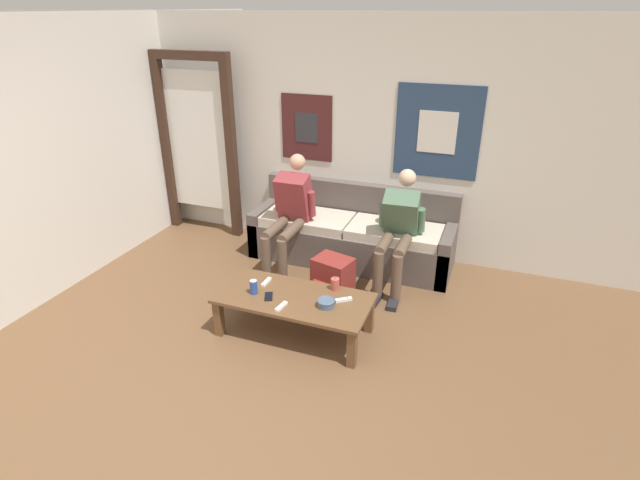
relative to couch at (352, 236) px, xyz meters
The scene contains 15 objects.
ground_plane 2.68m from the couch, 94.04° to the right, with size 18.00×18.00×0.00m, color brown.
wall_back 1.07m from the couch, 117.07° to the left, with size 10.00×0.07×2.55m.
door_frame 2.19m from the couch, behind, with size 1.00×0.10×2.15m.
couch is the anchor object (origin of this frame).
coffee_table 1.52m from the couch, 91.60° to the right, with size 1.31×0.62×0.36m.
person_seated_adult 0.78m from the couch, 145.92° to the right, with size 0.47×0.92×1.20m.
person_seated_teen 0.75m from the couch, 30.52° to the right, with size 0.47×0.93×1.13m.
backpack 0.81m from the couch, 86.25° to the right, with size 0.41×0.38×0.39m.
ceramic_bowl 1.59m from the couch, 80.44° to the right, with size 0.15×0.15×0.06m.
pillar_candle 1.31m from the couch, 79.26° to the right, with size 0.08×0.08×0.12m.
drink_can_blue 1.64m from the couch, 103.70° to the right, with size 0.07×0.07×0.12m.
game_controller_near_left 1.48m from the couch, 75.45° to the right, with size 0.14×0.11×0.03m.
game_controller_near_right 1.44m from the couch, 104.57° to the right, with size 0.04×0.14×0.03m.
game_controller_far_center 1.71m from the couch, 92.41° to the right, with size 0.05×0.15×0.03m.
cell_phone 1.62m from the couch, 98.61° to the right, with size 0.11×0.15×0.01m.
Camera 1 is at (1.63, -2.16, 2.60)m, focal length 28.00 mm.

